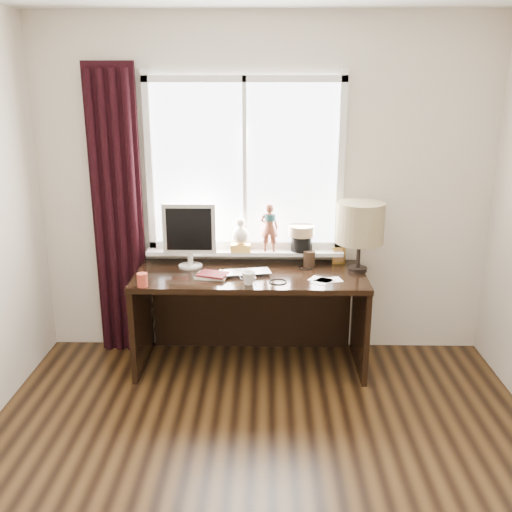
{
  "coord_description": "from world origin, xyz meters",
  "views": [
    {
      "loc": [
        0.03,
        -2.35,
        2.1
      ],
      "look_at": [
        -0.05,
        1.25,
        1.0
      ],
      "focal_mm": 40.0,
      "sensor_mm": 36.0,
      "label": 1
    }
  ],
  "objects_px": {
    "laptop": "(245,273)",
    "table_lamp": "(360,224)",
    "red_cup": "(142,280)",
    "desk": "(251,299)",
    "monitor": "(189,232)",
    "mug": "(249,278)"
  },
  "relations": [
    {
      "from": "laptop",
      "to": "table_lamp",
      "type": "bearing_deg",
      "value": -4.1
    },
    {
      "from": "red_cup",
      "to": "desk",
      "type": "xyz_separation_m",
      "value": [
        0.73,
        0.4,
        -0.29
      ]
    },
    {
      "from": "monitor",
      "to": "table_lamp",
      "type": "xyz_separation_m",
      "value": [
        1.26,
        -0.08,
        0.09
      ]
    },
    {
      "from": "laptop",
      "to": "table_lamp",
      "type": "relative_size",
      "value": 0.71
    },
    {
      "from": "red_cup",
      "to": "table_lamp",
      "type": "relative_size",
      "value": 0.18
    },
    {
      "from": "mug",
      "to": "red_cup",
      "type": "relative_size",
      "value": 1.01
    },
    {
      "from": "desk",
      "to": "monitor",
      "type": "xyz_separation_m",
      "value": [
        -0.46,
        0.05,
        0.52
      ]
    },
    {
      "from": "laptop",
      "to": "monitor",
      "type": "bearing_deg",
      "value": 145.87
    },
    {
      "from": "red_cup",
      "to": "table_lamp",
      "type": "bearing_deg",
      "value": 13.55
    },
    {
      "from": "red_cup",
      "to": "monitor",
      "type": "relative_size",
      "value": 0.2
    },
    {
      "from": "mug",
      "to": "table_lamp",
      "type": "height_order",
      "value": "table_lamp"
    },
    {
      "from": "desk",
      "to": "monitor",
      "type": "relative_size",
      "value": 3.47
    },
    {
      "from": "desk",
      "to": "monitor",
      "type": "height_order",
      "value": "monitor"
    },
    {
      "from": "desk",
      "to": "monitor",
      "type": "bearing_deg",
      "value": 173.89
    },
    {
      "from": "laptop",
      "to": "mug",
      "type": "xyz_separation_m",
      "value": [
        0.03,
        -0.2,
        0.03
      ]
    },
    {
      "from": "monitor",
      "to": "table_lamp",
      "type": "relative_size",
      "value": 0.94
    },
    {
      "from": "desk",
      "to": "table_lamp",
      "type": "relative_size",
      "value": 3.27
    },
    {
      "from": "laptop",
      "to": "red_cup",
      "type": "xyz_separation_m",
      "value": [
        -0.7,
        -0.27,
        0.03
      ]
    },
    {
      "from": "laptop",
      "to": "red_cup",
      "type": "height_order",
      "value": "red_cup"
    },
    {
      "from": "desk",
      "to": "table_lamp",
      "type": "height_order",
      "value": "table_lamp"
    },
    {
      "from": "desk",
      "to": "laptop",
      "type": "bearing_deg",
      "value": -104.65
    },
    {
      "from": "monitor",
      "to": "mug",
      "type": "bearing_deg",
      "value": -40.01
    }
  ]
}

